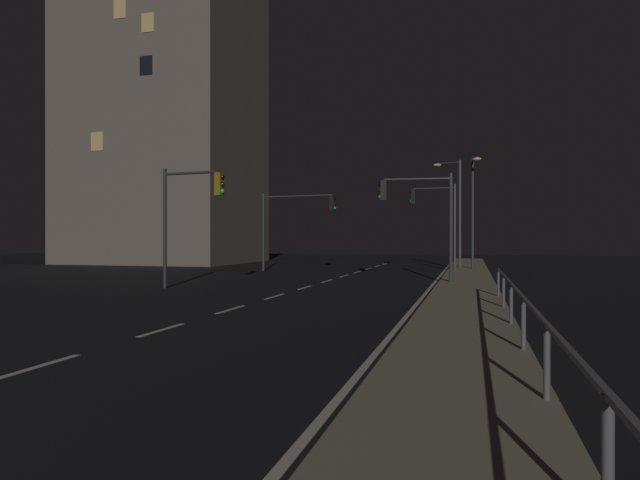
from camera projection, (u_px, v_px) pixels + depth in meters
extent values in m
plane|color=black|center=(279.00, 295.00, 21.68)|extent=(112.00, 112.00, 0.00)
cube|color=gray|center=(465.00, 298.00, 19.89)|extent=(2.58, 77.00, 0.14)
cube|color=silver|center=(38.00, 367.00, 9.60)|extent=(0.14, 2.00, 0.01)
cube|color=silver|center=(162.00, 330.00, 13.47)|extent=(0.14, 2.00, 0.01)
cube|color=silver|center=(231.00, 309.00, 17.33)|extent=(0.14, 2.00, 0.01)
cube|color=silver|center=(275.00, 296.00, 21.19)|extent=(0.14, 2.00, 0.01)
cube|color=silver|center=(305.00, 287.00, 25.06)|extent=(0.14, 2.00, 0.01)
cube|color=silver|center=(327.00, 281.00, 28.92)|extent=(0.14, 2.00, 0.01)
cube|color=silver|center=(344.00, 276.00, 32.78)|extent=(0.14, 2.00, 0.01)
cube|color=silver|center=(358.00, 272.00, 36.65)|extent=(0.14, 2.00, 0.01)
cube|color=silver|center=(369.00, 269.00, 40.51)|extent=(0.14, 2.00, 0.01)
cube|color=silver|center=(378.00, 266.00, 44.38)|extent=(0.14, 2.00, 0.01)
cube|color=silver|center=(385.00, 264.00, 48.24)|extent=(0.14, 2.00, 0.01)
cube|color=silver|center=(431.00, 287.00, 25.12)|extent=(0.14, 53.00, 0.01)
cylinder|color=#38383D|center=(451.00, 227.00, 26.52)|extent=(0.16, 0.16, 5.11)
cylinder|color=#38383D|center=(417.00, 179.00, 26.79)|extent=(3.14, 0.37, 0.11)
cube|color=black|center=(384.00, 191.00, 27.07)|extent=(0.31, 0.36, 0.95)
sphere|color=black|center=(381.00, 184.00, 27.10)|extent=(0.20, 0.20, 0.20)
sphere|color=black|center=(381.00, 191.00, 27.10)|extent=(0.20, 0.20, 0.20)
sphere|color=#19D84C|center=(380.00, 197.00, 27.10)|extent=(0.20, 0.20, 0.20)
cylinder|color=#38383D|center=(263.00, 232.00, 37.60)|extent=(0.16, 0.16, 5.17)
cylinder|color=#38383D|center=(297.00, 196.00, 36.65)|extent=(4.90, 0.75, 0.11)
cube|color=black|center=(332.00, 203.00, 35.72)|extent=(0.32, 0.37, 0.95)
sphere|color=black|center=(335.00, 199.00, 35.66)|extent=(0.20, 0.20, 0.20)
sphere|color=black|center=(335.00, 203.00, 35.66)|extent=(0.20, 0.20, 0.20)
sphere|color=#19D84C|center=(335.00, 208.00, 35.66)|extent=(0.20, 0.20, 0.20)
cylinder|color=#4C4C51|center=(455.00, 227.00, 36.93)|extent=(0.16, 0.16, 5.60)
cylinder|color=#2D3033|center=(434.00, 188.00, 37.37)|extent=(2.70, 0.30, 0.11)
cube|color=black|center=(414.00, 197.00, 37.81)|extent=(0.30, 0.36, 0.95)
sphere|color=black|center=(411.00, 192.00, 37.86)|extent=(0.20, 0.20, 0.20)
sphere|color=black|center=(411.00, 197.00, 37.86)|extent=(0.20, 0.20, 0.20)
sphere|color=#19D84C|center=(411.00, 201.00, 37.86)|extent=(0.20, 0.20, 0.20)
cylinder|color=#2D3033|center=(165.00, 228.00, 24.77)|extent=(0.16, 0.16, 5.24)
cylinder|color=#2D3033|center=(191.00, 173.00, 24.28)|extent=(2.72, 0.38, 0.11)
cube|color=olive|center=(219.00, 184.00, 23.80)|extent=(0.31, 0.37, 0.95)
sphere|color=black|center=(222.00, 177.00, 23.75)|extent=(0.20, 0.20, 0.20)
sphere|color=black|center=(222.00, 184.00, 23.75)|extent=(0.20, 0.20, 0.20)
sphere|color=#19D84C|center=(222.00, 191.00, 23.75)|extent=(0.20, 0.20, 0.20)
cylinder|color=#38383D|center=(473.00, 213.00, 38.18)|extent=(0.18, 0.18, 7.45)
cylinder|color=#2D3033|center=(475.00, 159.00, 37.44)|extent=(0.36, 1.45, 0.10)
ellipsoid|color=#F9D172|center=(477.00, 159.00, 36.72)|extent=(0.56, 0.36, 0.24)
cylinder|color=#4C4C51|center=(460.00, 214.00, 39.55)|extent=(0.18, 0.18, 7.53)
cylinder|color=#2D3033|center=(448.00, 163.00, 39.97)|extent=(1.61, 0.55, 0.10)
ellipsoid|color=#F9D172|center=(437.00, 165.00, 40.39)|extent=(0.56, 0.36, 0.24)
cylinder|color=#59595E|center=(608.00, 462.00, 3.97)|extent=(0.09, 0.09, 0.95)
cylinder|color=#59595E|center=(547.00, 362.00, 7.19)|extent=(0.09, 0.09, 0.95)
cylinder|color=#59595E|center=(523.00, 324.00, 10.40)|extent=(0.09, 0.09, 0.95)
cylinder|color=#59595E|center=(511.00, 304.00, 13.62)|extent=(0.09, 0.09, 0.95)
cylinder|color=#59595E|center=(504.00, 291.00, 16.83)|extent=(0.09, 0.09, 0.95)
cylinder|color=#59595E|center=(498.00, 283.00, 20.05)|extent=(0.09, 0.09, 0.95)
cube|color=slate|center=(523.00, 298.00, 10.40)|extent=(0.06, 19.97, 0.06)
cube|color=#6B6056|center=(167.00, 107.00, 51.23)|extent=(14.95, 12.96, 28.20)
cube|color=#EACC7A|center=(148.00, 22.00, 44.37)|extent=(1.10, 0.06, 1.50)
cube|color=black|center=(146.00, 65.00, 44.42)|extent=(1.10, 0.06, 1.50)
cube|color=#EACC7A|center=(97.00, 141.00, 45.59)|extent=(1.10, 0.06, 1.50)
cube|color=#EACC7A|center=(120.00, 9.00, 45.01)|extent=(1.10, 0.06, 1.50)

